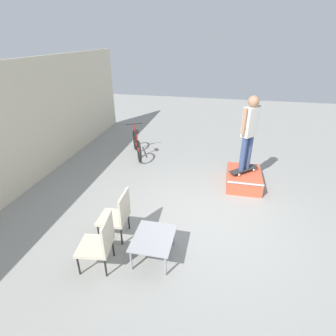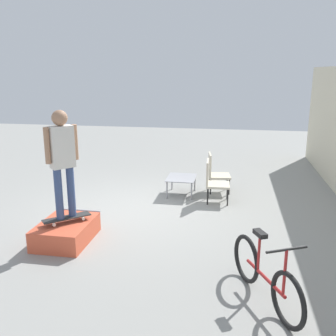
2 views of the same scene
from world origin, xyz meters
name	(u,v)px [view 1 (image 1 of 2)]	position (x,y,z in m)	size (l,w,h in m)	color
ground_plane	(208,220)	(0.00, 0.00, 0.00)	(24.00, 24.00, 0.00)	gray
house_wall_back	(2,137)	(0.00, 4.55, 1.50)	(12.00, 0.06, 3.00)	beige
skate_ramp_box	(244,179)	(1.65, -0.76, 0.18)	(1.16, 0.84, 0.38)	#DB5638
skateboard_on_ramp	(244,169)	(1.66, -0.73, 0.43)	(0.69, 0.73, 0.07)	#2D2D2D
person_skater	(250,128)	(1.66, -0.73, 1.53)	(0.45, 0.40, 1.82)	#384C7A
coffee_table	(153,240)	(-1.21, 0.85, 0.38)	(0.81, 0.67, 0.43)	#9E9EA3
patio_chair_left	(100,242)	(-1.58, 1.63, 0.51)	(0.58, 0.58, 0.95)	black
patio_chair_right	(118,214)	(-0.83, 1.63, 0.51)	(0.54, 0.54, 0.95)	black
bicycle	(137,145)	(2.88, 2.50, 0.36)	(1.54, 0.81, 0.94)	black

